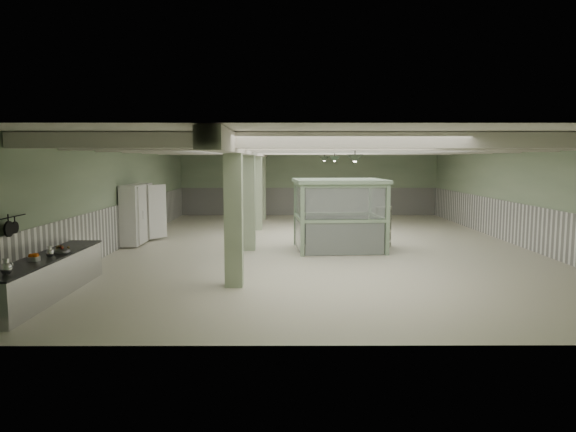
{
  "coord_description": "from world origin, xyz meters",
  "views": [
    {
      "loc": [
        -1.26,
        -18.1,
        3.02
      ],
      "look_at": [
        -1.19,
        -2.37,
        1.3
      ],
      "focal_mm": 32.0,
      "sensor_mm": 36.0,
      "label": 1
    }
  ],
  "objects_px": {
    "prep_counter": "(46,277)",
    "filing_cabinet": "(384,227)",
    "walkin_cooler": "(138,215)",
    "guard_booth": "(339,201)"
  },
  "relations": [
    {
      "from": "guard_booth",
      "to": "prep_counter",
      "type": "bearing_deg",
      "value": -143.8
    },
    {
      "from": "walkin_cooler",
      "to": "guard_booth",
      "type": "distance_m",
      "value": 7.3
    },
    {
      "from": "guard_booth",
      "to": "filing_cabinet",
      "type": "height_order",
      "value": "guard_booth"
    },
    {
      "from": "walkin_cooler",
      "to": "guard_booth",
      "type": "bearing_deg",
      "value": -10.6
    },
    {
      "from": "prep_counter",
      "to": "guard_booth",
      "type": "xyz_separation_m",
      "value": [
        7.07,
        6.02,
        1.18
      ]
    },
    {
      "from": "prep_counter",
      "to": "guard_booth",
      "type": "height_order",
      "value": "guard_booth"
    },
    {
      "from": "guard_booth",
      "to": "filing_cabinet",
      "type": "bearing_deg",
      "value": 12.92
    },
    {
      "from": "guard_booth",
      "to": "filing_cabinet",
      "type": "distance_m",
      "value": 1.93
    },
    {
      "from": "prep_counter",
      "to": "filing_cabinet",
      "type": "xyz_separation_m",
      "value": [
        8.67,
        6.52,
        0.25
      ]
    },
    {
      "from": "prep_counter",
      "to": "guard_booth",
      "type": "bearing_deg",
      "value": 40.45
    }
  ]
}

